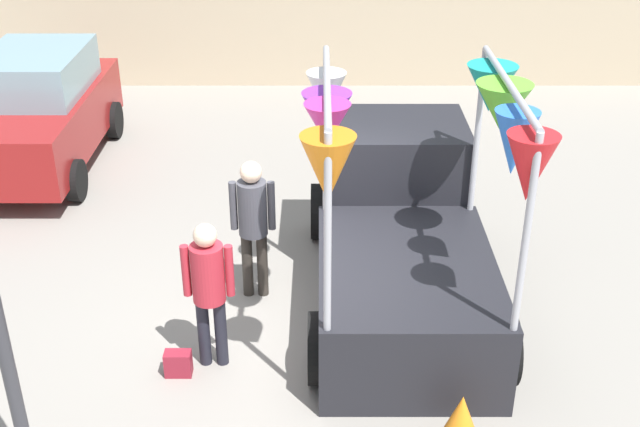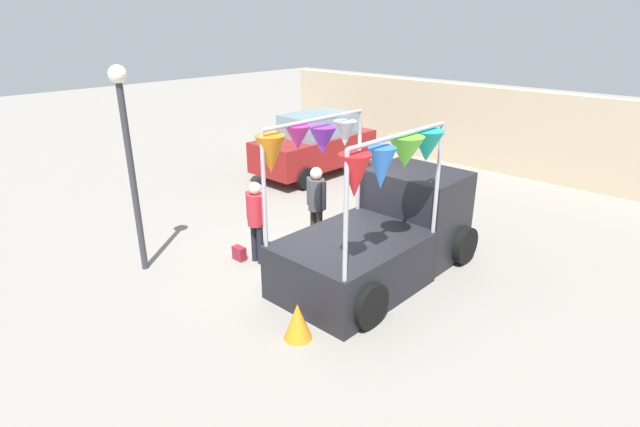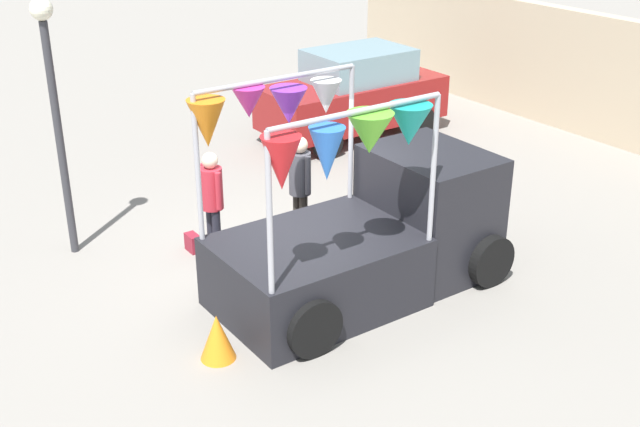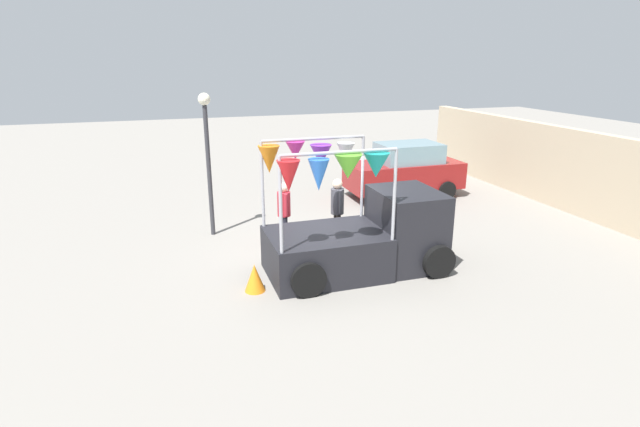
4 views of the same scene
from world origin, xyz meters
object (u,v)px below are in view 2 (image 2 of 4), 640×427
Objects in this scene: person_vendor at (316,199)px; vendor_truck at (386,227)px; parked_car at (316,145)px; folded_kite_bundle_tangerine at (298,321)px; person_customer at (256,215)px; street_lamp at (127,142)px; handbag at (239,253)px.

vendor_truck is at bearing 2.76° from person_vendor.
folded_kite_bundle_tangerine is (5.79, -6.45, -0.64)m from parked_car.
vendor_truck reaches higher than person_vendor.
parked_car is at bearing 122.86° from person_customer.
street_lamp is (-1.76, -3.05, 1.46)m from person_vendor.
vendor_truck is at bearing 41.93° from street_lamp.
person_vendor is 0.46× the size of street_lamp.
person_customer is at bearing 29.74° from handbag.
vendor_truck is at bearing 34.34° from person_customer.
handbag is 3.01m from street_lamp.
person_vendor is at bearing 128.68° from folded_kite_bundle_tangerine.
handbag is 0.47× the size of folded_kite_bundle_tangerine.
person_customer is 2.68m from street_lamp.
street_lamp is (-3.48, -3.13, 1.61)m from vendor_truck.
folded_kite_bundle_tangerine is (2.78, -1.06, 0.16)m from handbag.
person_vendor is at bearing 60.03° from street_lamp.
vendor_truck reaches higher than handbag.
folded_kite_bundle_tangerine is at bearing -82.51° from vendor_truck.
person_vendor is at bearing -46.11° from parked_car.
vendor_truck reaches higher than parked_car.
vendor_truck reaches higher than person_customer.
street_lamp is at bearing -129.40° from person_customer.
street_lamp is at bearing -173.32° from folded_kite_bundle_tangerine.
handbag is at bearing -114.58° from person_vendor.
street_lamp reaches higher than folded_kite_bundle_tangerine.
street_lamp is at bearing -124.93° from handbag.
person_customer is at bearing -57.14° from parked_car.
handbag is at bearing -60.88° from parked_car.
person_vendor is 2.94× the size of folded_kite_bundle_tangerine.
folded_kite_bundle_tangerine is (3.84, 0.45, -2.23)m from street_lamp.
folded_kite_bundle_tangerine reaches higher than handbag.
folded_kite_bundle_tangerine is at bearing -27.36° from person_customer.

